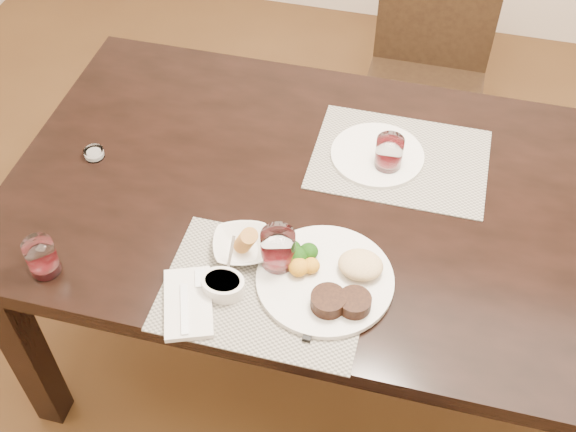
% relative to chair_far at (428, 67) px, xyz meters
% --- Properties ---
extents(ground_plane, '(4.50, 4.50, 0.00)m').
position_rel_chair_far_xyz_m(ground_plane, '(0.00, -0.93, -0.50)').
color(ground_plane, '#412815').
rests_on(ground_plane, ground).
extents(dining_table, '(2.00, 1.00, 0.75)m').
position_rel_chair_far_xyz_m(dining_table, '(0.00, -0.93, 0.16)').
color(dining_table, black).
rests_on(dining_table, ground).
extents(chair_far, '(0.42, 0.42, 0.90)m').
position_rel_chair_far_xyz_m(chair_far, '(0.00, 0.00, 0.00)').
color(chair_far, black).
rests_on(chair_far, ground).
extents(placemat_near, '(0.46, 0.34, 0.00)m').
position_rel_chair_far_xyz_m(placemat_near, '(-0.25, -1.27, 0.25)').
color(placemat_near, gray).
rests_on(placemat_near, dining_table).
extents(placemat_far, '(0.46, 0.34, 0.00)m').
position_rel_chair_far_xyz_m(placemat_far, '(-0.02, -0.77, 0.25)').
color(placemat_far, gray).
rests_on(placemat_far, dining_table).
extents(dinner_plate, '(0.32, 0.32, 0.06)m').
position_rel_chair_far_xyz_m(dinner_plate, '(-0.11, -1.22, 0.27)').
color(dinner_plate, silver).
rests_on(dinner_plate, placemat_near).
extents(napkin_fork, '(0.17, 0.21, 0.02)m').
position_rel_chair_far_xyz_m(napkin_fork, '(-0.40, -1.35, 0.26)').
color(napkin_fork, white).
rests_on(napkin_fork, placemat_near).
extents(steak_knife, '(0.02, 0.21, 0.01)m').
position_rel_chair_far_xyz_m(steak_knife, '(-0.12, -1.31, 0.26)').
color(steak_knife, silver).
rests_on(steak_knife, placemat_near).
extents(cracker_bowl, '(0.17, 0.17, 0.06)m').
position_rel_chair_far_xyz_m(cracker_bowl, '(-0.33, -1.17, 0.27)').
color(cracker_bowl, silver).
rests_on(cracker_bowl, placemat_near).
extents(sauce_ramekin, '(0.10, 0.15, 0.08)m').
position_rel_chair_far_xyz_m(sauce_ramekin, '(-0.34, -1.30, 0.27)').
color(sauce_ramekin, silver).
rests_on(sauce_ramekin, placemat_near).
extents(wine_glass_near, '(0.08, 0.08, 0.11)m').
position_rel_chair_far_xyz_m(wine_glass_near, '(-0.24, -1.20, 0.30)').
color(wine_glass_near, silver).
rests_on(wine_glass_near, placemat_near).
extents(far_plate, '(0.25, 0.25, 0.01)m').
position_rel_chair_far_xyz_m(far_plate, '(-0.08, -0.78, 0.26)').
color(far_plate, silver).
rests_on(far_plate, placemat_far).
extents(wine_glass_far, '(0.07, 0.07, 0.10)m').
position_rel_chair_far_xyz_m(wine_glass_far, '(-0.04, -0.81, 0.29)').
color(wine_glass_far, silver).
rests_on(wine_glass_far, placemat_far).
extents(wine_glass_side, '(0.07, 0.07, 0.10)m').
position_rel_chair_far_xyz_m(wine_glass_side, '(-0.76, -1.34, 0.29)').
color(wine_glass_side, silver).
rests_on(wine_glass_side, dining_table).
extents(salt_cellar, '(0.05, 0.05, 0.02)m').
position_rel_chair_far_xyz_m(salt_cellar, '(-0.81, -0.96, 0.26)').
color(salt_cellar, silver).
rests_on(salt_cellar, dining_table).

